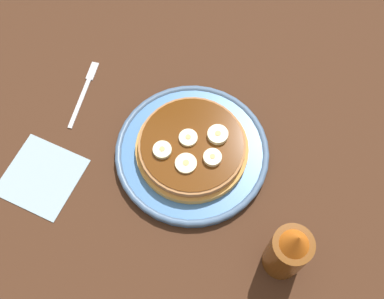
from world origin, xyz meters
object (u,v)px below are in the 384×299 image
banana_slice_3 (185,163)px  fork (85,90)px  plate (192,152)px  banana_slice_2 (162,150)px  banana_slice_1 (218,135)px  banana_slice_4 (212,158)px  pancake_stack (194,147)px  syrup_bottle (288,251)px  banana_slice_0 (188,138)px  napkin (42,176)px

banana_slice_3 → fork: bearing=-27.0°
plate → banana_slice_2: banana_slice_2 is taller
banana_slice_1 → banana_slice_2: (7.30, 4.49, -0.06)cm
plate → banana_slice_4: bearing=154.8°
plate → pancake_stack: (-0.27, -0.12, 1.90)cm
banana_slice_4 → pancake_stack: bearing=-28.7°
pancake_stack → banana_slice_4: 4.11cm
banana_slice_3 → syrup_bottle: (-16.48, 9.23, 1.35)cm
banana_slice_3 → pancake_stack: bearing=-95.5°
banana_slice_0 → syrup_bottle: bearing=142.2°
plate → syrup_bottle: bearing=142.3°
banana_slice_0 → banana_slice_2: size_ratio=1.01×
pancake_stack → banana_slice_3: size_ratio=5.40×
syrup_bottle → banana_slice_4: bearing=-40.6°
plate → napkin: (21.38, 9.39, -0.84)cm
pancake_stack → napkin: size_ratio=1.56×
pancake_stack → napkin: 23.81cm
banana_slice_2 → fork: (16.39, -9.19, -4.36)cm
banana_slice_1 → banana_slice_4: same height
banana_slice_1 → napkin: 27.71cm
pancake_stack → banana_slice_4: banana_slice_4 is taller
banana_slice_1 → banana_slice_3: bearing=58.3°
plate → banana_slice_2: 5.81cm
banana_slice_0 → fork: 20.97cm
banana_slice_3 → fork: (20.22, -10.32, -4.25)cm
banana_slice_0 → napkin: size_ratio=0.25×
banana_slice_4 → syrup_bottle: syrup_bottle is taller
banana_slice_2 → syrup_bottle: 22.84cm
banana_slice_3 → napkin: 22.54cm
banana_slice_1 → napkin: size_ratio=0.28×
pancake_stack → syrup_bottle: size_ratio=1.31×
banana_slice_0 → banana_slice_4: banana_slice_4 is taller
banana_slice_4 → napkin: banana_slice_4 is taller
banana_slice_1 → napkin: banana_slice_1 is taller
banana_slice_0 → banana_slice_2: banana_slice_2 is taller
banana_slice_3 → banana_slice_4: (-3.59, -1.81, 0.16)cm
banana_slice_1 → banana_slice_4: 3.82cm
banana_slice_0 → banana_slice_2: bearing=42.9°
plate → banana_slice_0: bearing=-39.1°
banana_slice_2 → banana_slice_4: bearing=-174.8°
fork → banana_slice_1: bearing=168.8°
banana_slice_3 → banana_slice_4: size_ratio=1.17×
banana_slice_1 → banana_slice_4: (-0.12, 3.81, -0.01)cm
plate → syrup_bottle: syrup_bottle is taller
banana_slice_2 → napkin: size_ratio=0.25×
plate → napkin: 23.37cm
banana_slice_3 → fork: banana_slice_3 is taller
plate → pancake_stack: 1.92cm
fork → syrup_bottle: syrup_bottle is taller
plate → banana_slice_3: size_ratio=7.48×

